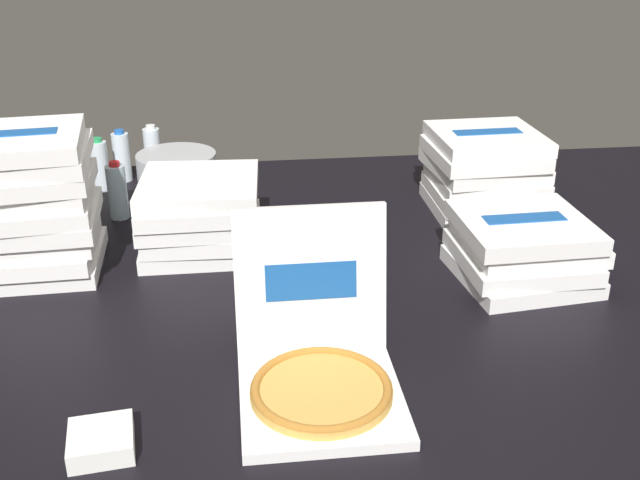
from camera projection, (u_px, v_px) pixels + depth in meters
ground_plane at (334, 306)px, 2.01m from camera, size 3.20×2.40×0.02m
open_pizza_box at (318, 361)px, 1.63m from camera, size 0.34×0.41×0.37m
pizza_stack_right_mid at (484, 172)px, 2.55m from camera, size 0.37×0.37×0.27m
pizza_stack_left_near at (29, 203)px, 2.11m from camera, size 0.39×0.39×0.41m
pizza_stack_right_near at (199, 215)px, 2.27m from camera, size 0.37×0.36×0.23m
pizza_stack_center_near at (523, 248)px, 2.11m from camera, size 0.38×0.38×0.18m
ice_bucket at (177, 174)px, 2.70m from camera, size 0.28×0.28×0.15m
water_bottle_0 at (100, 166)px, 2.74m from camera, size 0.06×0.06×0.20m
water_bottle_1 at (122, 157)px, 2.83m from camera, size 0.06×0.06×0.20m
water_bottle_2 at (153, 151)px, 2.89m from camera, size 0.06×0.06×0.20m
water_bottle_3 at (117, 191)px, 2.50m from camera, size 0.06×0.06×0.20m
napkin_pile at (101, 441)px, 1.47m from camera, size 0.14×0.14×0.04m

